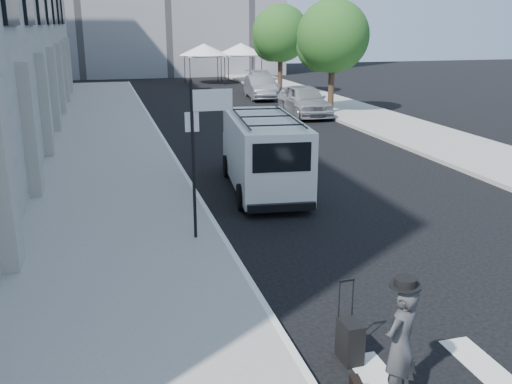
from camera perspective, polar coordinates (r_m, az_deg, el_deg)
ground at (r=10.88m, az=10.75°, el=-9.73°), size 120.00×120.00×0.00m
sidewalk_left at (r=25.15m, az=-14.65°, el=5.24°), size 4.50×48.00×0.15m
sidewalk_right at (r=32.05m, az=9.76°, el=7.87°), size 4.00×56.00×0.15m
sign_pole at (r=12.27m, az=-5.31°, el=6.58°), size 1.03×0.07×3.50m
tree_near at (r=31.25m, az=7.41°, el=14.94°), size 3.80×3.83×6.03m
tree_far at (r=39.71m, az=2.26°, el=15.37°), size 3.80×3.83×6.03m
tent_left at (r=47.51m, az=-5.23°, el=13.98°), size 4.00×4.00×3.20m
tent_right at (r=48.67m, az=-1.52°, el=14.10°), size 4.00×4.00×3.20m
businessman at (r=7.76m, az=14.25°, el=-14.58°), size 0.71×0.63×1.63m
suitcase at (r=8.68m, az=9.38°, el=-14.47°), size 0.29×0.44×1.21m
cargo_van at (r=16.80m, az=0.72°, el=4.00°), size 2.45×5.81×2.14m
parked_car_a at (r=30.77m, az=4.87°, el=9.11°), size 2.13×4.91×1.65m
parked_car_b at (r=37.87m, az=0.44°, el=10.43°), size 2.02×4.66×1.49m
parked_car_c at (r=41.29m, az=0.50°, el=10.92°), size 2.70×5.29×1.47m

